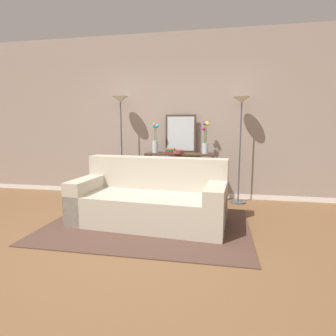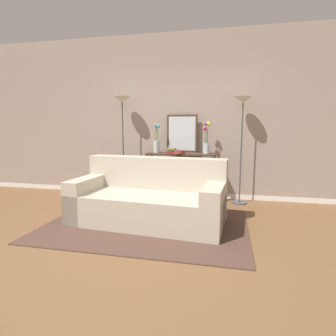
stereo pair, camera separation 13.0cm
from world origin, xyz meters
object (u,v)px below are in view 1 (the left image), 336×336
(wall_mirror, at_px, (181,134))
(floor_lamp_right, at_px, (241,120))
(couch, at_px, (151,200))
(console_table, at_px, (180,168))
(vase_short_flowers, at_px, (205,141))
(floor_lamp_left, at_px, (121,119))
(book_stack, at_px, (171,151))
(book_row_under_console, at_px, (165,195))
(vase_tall_flowers, at_px, (155,142))
(fruit_bowl, at_px, (178,152))

(wall_mirror, bearing_deg, floor_lamp_right, -10.38)
(couch, relative_size, console_table, 1.73)
(vase_short_flowers, bearing_deg, wall_mirror, 163.23)
(console_table, bearing_deg, floor_lamp_left, -177.84)
(floor_lamp_left, relative_size, book_stack, 9.32)
(floor_lamp_right, relative_size, book_stack, 9.08)
(floor_lamp_right, height_order, book_row_under_console, floor_lamp_right)
(wall_mirror, xyz_separation_m, vase_short_flowers, (0.46, -0.14, -0.13))
(console_table, relative_size, vase_tall_flowers, 2.28)
(vase_short_flowers, relative_size, fruit_bowl, 2.95)
(vase_tall_flowers, bearing_deg, floor_lamp_right, -1.37)
(console_table, height_order, book_stack, book_stack)
(fruit_bowl, bearing_deg, wall_mirror, 89.95)
(fruit_bowl, bearing_deg, vase_short_flowers, 15.30)
(vase_short_flowers, bearing_deg, console_table, -178.40)
(console_table, relative_size, floor_lamp_right, 0.68)
(couch, relative_size, book_stack, 10.66)
(console_table, relative_size, book_stack, 6.16)
(book_row_under_console, bearing_deg, console_table, -0.00)
(couch, bearing_deg, floor_lamp_left, 124.93)
(book_stack, relative_size, book_row_under_console, 0.46)
(vase_tall_flowers, relative_size, book_stack, 2.70)
(couch, distance_m, book_row_under_console, 1.30)
(console_table, distance_m, floor_lamp_left, 1.40)
(console_table, relative_size, wall_mirror, 1.79)
(console_table, relative_size, book_row_under_console, 2.85)
(floor_lamp_left, xyz_separation_m, vase_short_flowers, (1.53, 0.05, -0.40))
(floor_lamp_left, distance_m, book_stack, 1.09)
(floor_lamp_right, height_order, book_stack, floor_lamp_right)
(vase_short_flowers, height_order, book_row_under_console, vase_short_flowers)
(console_table, distance_m, book_row_under_console, 0.59)
(couch, bearing_deg, book_row_under_console, 92.35)
(couch, distance_m, console_table, 1.32)
(console_table, relative_size, vase_short_flowers, 2.17)
(fruit_bowl, bearing_deg, console_table, 85.37)
(vase_short_flowers, xyz_separation_m, book_row_under_console, (-0.73, -0.01, -1.00))
(wall_mirror, xyz_separation_m, vase_tall_flowers, (-0.44, -0.16, -0.15))
(floor_lamp_right, height_order, vase_short_flowers, floor_lamp_right)
(vase_tall_flowers, height_order, book_stack, vase_tall_flowers)
(wall_mirror, relative_size, vase_short_flowers, 1.21)
(book_stack, bearing_deg, fruit_bowl, -9.70)
(console_table, xyz_separation_m, fruit_bowl, (-0.01, -0.11, 0.30))
(floor_lamp_right, relative_size, vase_tall_flowers, 3.36)
(vase_tall_flowers, height_order, book_row_under_console, vase_tall_flowers)
(wall_mirror, bearing_deg, fruit_bowl, -90.05)
(fruit_bowl, bearing_deg, couch, -100.53)
(console_table, distance_m, fruit_bowl, 0.32)
(wall_mirror, distance_m, vase_tall_flowers, 0.49)
(book_stack, height_order, book_row_under_console, book_stack)
(console_table, distance_m, floor_lamp_right, 1.34)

